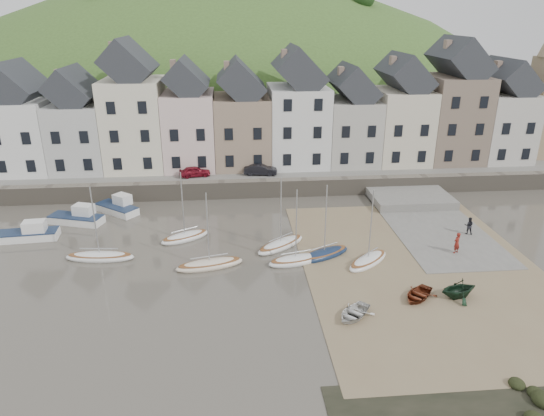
{
  "coord_description": "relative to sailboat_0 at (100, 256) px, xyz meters",
  "views": [
    {
      "loc": [
        -3.31,
        -32.07,
        18.24
      ],
      "look_at": [
        0.0,
        6.0,
        3.0
      ],
      "focal_mm": 32.41,
      "sensor_mm": 36.0,
      "label": 1
    }
  ],
  "objects": [
    {
      "name": "rowboat_green",
      "position": [
        25.83,
        -7.97,
        0.51
      ],
      "size": [
        3.12,
        2.84,
        1.41
      ],
      "primitive_type": "imported",
      "rotation": [
        0.0,
        0.0,
        -1.35
      ],
      "color": "black",
      "rests_on": "beach"
    },
    {
      "name": "hillside",
      "position": [
        8.93,
        56.3,
        -18.25
      ],
      "size": [
        134.4,
        84.0,
        84.0
      ],
      "color": "#3C5A24",
      "rests_on": "ground"
    },
    {
      "name": "sailboat_5",
      "position": [
        17.83,
        -1.11,
        0.0
      ],
      "size": [
        4.86,
        3.51,
        6.32
      ],
      "color": "#152644",
      "rests_on": "ground"
    },
    {
      "name": "sailboat_1",
      "position": [
        6.45,
        3.11,
        0.01
      ],
      "size": [
        4.54,
        3.44,
        6.32
      ],
      "color": "white",
      "rests_on": "ground"
    },
    {
      "name": "sailboat_4",
      "position": [
        15.41,
        -1.96,
        0.0
      ],
      "size": [
        4.68,
        2.53,
        6.32
      ],
      "color": "white",
      "rests_on": "ground"
    },
    {
      "name": "motorboat_2",
      "position": [
        -0.54,
        10.01,
        0.32
      ],
      "size": [
        4.65,
        4.22,
        1.7
      ],
      "color": "white",
      "rests_on": "ground"
    },
    {
      "name": "townhouse_terrace",
      "position": [
        15.69,
        20.3,
        7.07
      ],
      "size": [
        61.05,
        8.0,
        13.93
      ],
      "color": "white",
      "rests_on": "quay_land"
    },
    {
      "name": "car_right",
      "position": [
        13.83,
        15.8,
        1.94
      ],
      "size": [
        3.75,
        1.73,
        1.19
      ],
      "primitive_type": "imported",
      "rotation": [
        0.0,
        0.0,
        1.44
      ],
      "color": "black",
      "rests_on": "quay_street"
    },
    {
      "name": "sailboat_3",
      "position": [
        14.54,
        0.91,
        0.0
      ],
      "size": [
        4.83,
        4.27,
        6.32
      ],
      "color": "white",
      "rests_on": "ground"
    },
    {
      "name": "slipway",
      "position": [
        28.93,
        4.3,
        -0.2
      ],
      "size": [
        8.0,
        18.0,
        0.12
      ],
      "primitive_type": "cube",
      "color": "slate",
      "rests_on": "ground"
    },
    {
      "name": "quay_street",
      "position": [
        13.93,
        16.8,
        1.29
      ],
      "size": [
        70.0,
        7.0,
        0.1
      ],
      "primitive_type": "cube",
      "color": "slate",
      "rests_on": "quay_land"
    },
    {
      "name": "beach",
      "position": [
        24.93,
        -3.7,
        -0.23
      ],
      "size": [
        18.0,
        26.0,
        0.06
      ],
      "primitive_type": "cube",
      "color": "#7F6A4D",
      "rests_on": "ground"
    },
    {
      "name": "motorboat_1",
      "position": [
        -6.94,
        4.32,
        0.32
      ],
      "size": [
        5.26,
        2.17,
        1.7
      ],
      "color": "white",
      "rests_on": "ground"
    },
    {
      "name": "person_dark",
      "position": [
        31.22,
        1.91,
        0.64
      ],
      "size": [
        0.93,
        0.83,
        1.56
      ],
      "primitive_type": "imported",
      "rotation": [
        0.0,
        0.0,
        2.76
      ],
      "color": "black",
      "rests_on": "slipway"
    },
    {
      "name": "rowboat_red",
      "position": [
        23.06,
        -7.85,
        0.09
      ],
      "size": [
        3.44,
        3.42,
        0.59
      ],
      "primitive_type": "imported",
      "rotation": [
        0.0,
        0.0,
        -0.81
      ],
      "color": "maroon",
      "rests_on": "beach"
    },
    {
      "name": "seawall",
      "position": [
        13.93,
        13.3,
        0.64
      ],
      "size": [
        70.0,
        1.2,
        1.8
      ],
      "primitive_type": "cube",
      "color": "slate",
      "rests_on": "ground"
    },
    {
      "name": "ground",
      "position": [
        13.93,
        -3.7,
        -0.26
      ],
      "size": [
        160.0,
        160.0,
        0.0
      ],
      "primitive_type": "plane",
      "color": "#4A443A",
      "rests_on": "ground"
    },
    {
      "name": "motorboat_0",
      "position": [
        -3.73,
        7.66,
        0.32
      ],
      "size": [
        5.33,
        3.17,
        1.7
      ],
      "color": "white",
      "rests_on": "ground"
    },
    {
      "name": "sailboat_2",
      "position": [
        8.73,
        -2.06,
        0.0
      ],
      "size": [
        5.45,
        2.65,
        6.32
      ],
      "color": "beige",
      "rests_on": "ground"
    },
    {
      "name": "person_red",
      "position": [
        28.55,
        -1.55,
        0.75
      ],
      "size": [
        0.77,
        0.7,
        1.77
      ],
      "primitive_type": "imported",
      "rotation": [
        0.0,
        0.0,
        3.68
      ],
      "color": "maroon",
      "rests_on": "slipway"
    },
    {
      "name": "rowboat_white",
      "position": [
        18.14,
        -9.65,
        0.1
      ],
      "size": [
        3.49,
        3.49,
        0.6
      ],
      "primitive_type": "imported",
      "rotation": [
        0.0,
        0.0,
        -0.78
      ],
      "color": "silver",
      "rests_on": "beach"
    },
    {
      "name": "sailboat_6",
      "position": [
        21.04,
        -2.53,
        0.0
      ],
      "size": [
        4.42,
        4.13,
        6.32
      ],
      "color": "white",
      "rests_on": "ground"
    },
    {
      "name": "quay_land",
      "position": [
        13.93,
        28.3,
        0.49
      ],
      "size": [
        90.0,
        30.0,
        1.5
      ],
      "primitive_type": "cube",
      "color": "#3C5A24",
      "rests_on": "ground"
    },
    {
      "name": "car_left",
      "position": [
        6.65,
        15.8,
        1.91
      ],
      "size": [
        3.55,
        1.94,
        1.15
      ],
      "primitive_type": "imported",
      "rotation": [
        0.0,
        0.0,
        1.75
      ],
      "color": "maroon",
      "rests_on": "quay_street"
    },
    {
      "name": "sailboat_0",
      "position": [
        0.0,
        0.0,
        0.0
      ],
      "size": [
        5.57,
        1.97,
        6.32
      ],
      "color": "white",
      "rests_on": "ground"
    }
  ]
}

